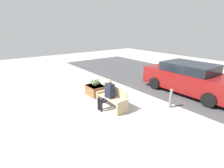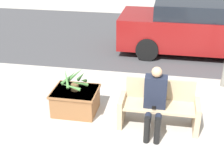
% 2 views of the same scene
% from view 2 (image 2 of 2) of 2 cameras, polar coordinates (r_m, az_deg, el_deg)
% --- Properties ---
extents(ground_plane, '(30.00, 30.00, 0.00)m').
position_cam_2_polar(ground_plane, '(5.24, 8.48, -11.54)').
color(ground_plane, '#ADA89E').
extents(road_surface, '(20.00, 6.00, 0.01)m').
position_cam_2_polar(road_surface, '(10.54, 10.10, 8.35)').
color(road_surface, '#424244').
rests_on(road_surface, ground_plane).
extents(bench, '(1.41, 0.53, 0.83)m').
position_cam_2_polar(bench, '(5.60, 8.57, -4.11)').
color(bench, tan).
rests_on(bench, ground_plane).
extents(person_seated, '(0.38, 0.63, 1.18)m').
position_cam_2_polar(person_seated, '(5.32, 7.85, -2.76)').
color(person_seated, black).
rests_on(person_seated, ground_plane).
extents(planter_box, '(0.86, 0.74, 0.46)m').
position_cam_2_polar(planter_box, '(6.05, -6.66, -2.93)').
color(planter_box, brown).
rests_on(planter_box, ground_plane).
extents(potted_plant, '(0.56, 0.55, 0.41)m').
position_cam_2_polar(potted_plant, '(5.86, -6.77, 0.50)').
color(potted_plant, brown).
rests_on(potted_plant, planter_box).
extents(parked_car, '(4.43, 1.98, 1.46)m').
position_cam_2_polar(parked_car, '(9.22, 15.56, 9.91)').
color(parked_car, maroon).
rests_on(parked_car, ground_plane).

